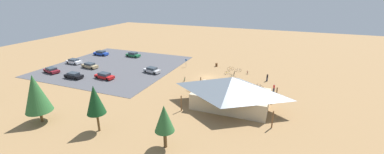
{
  "coord_description": "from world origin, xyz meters",
  "views": [
    {
      "loc": [
        -15.67,
        50.23,
        19.16
      ],
      "look_at": [
        2.62,
        4.05,
        1.2
      ],
      "focal_mm": 22.44,
      "sensor_mm": 36.0,
      "label": 1
    }
  ],
  "objects_px": {
    "car_red_front_row": "(104,76)",
    "visitor_near_lot": "(217,82)",
    "bicycle_blue_near_porch": "(267,95)",
    "bicycle_white_yard_right": "(238,70)",
    "car_silver_by_curb": "(152,70)",
    "pine_far_west": "(95,100)",
    "car_tan_mid_lot": "(90,65)",
    "car_maroon_back_corner": "(52,70)",
    "bicycle_black_edge_south": "(234,73)",
    "bicycle_yellow_edge_north": "(227,73)",
    "lot_sign": "(186,62)",
    "bicycle_teal_yard_left": "(232,76)",
    "visitor_at_bikes": "(267,77)",
    "bicycle_purple_by_bin": "(200,84)",
    "bike_pavilion": "(231,90)",
    "bicycle_green_trailside": "(185,80)",
    "car_green_near_entry": "(133,55)",
    "trash_bin": "(216,65)",
    "pine_far_east": "(164,119)",
    "bicycle_black_lone_east": "(190,89)",
    "bicycle_orange_near_sign": "(231,69)",
    "car_black_far_end": "(74,75)",
    "pine_center": "(36,93)",
    "visitor_crossing_yard": "(274,88)",
    "car_white_end_stall": "(74,61)",
    "car_blue_aisle_side": "(101,53)"
  },
  "relations": [
    {
      "from": "bicycle_purple_by_bin",
      "to": "car_silver_by_curb",
      "type": "distance_m",
      "value": 14.27
    },
    {
      "from": "car_red_front_row",
      "to": "visitor_near_lot",
      "type": "distance_m",
      "value": 25.92
    },
    {
      "from": "bicycle_blue_near_porch",
      "to": "bicycle_black_edge_south",
      "type": "distance_m",
      "value": 13.44
    },
    {
      "from": "bicycle_teal_yard_left",
      "to": "visitor_at_bikes",
      "type": "xyz_separation_m",
      "value": [
        -7.71,
        -0.65,
        0.57
      ]
    },
    {
      "from": "car_maroon_back_corner",
      "to": "bicycle_black_edge_south",
      "type": "bearing_deg",
      "value": -160.16
    },
    {
      "from": "visitor_near_lot",
      "to": "bike_pavilion",
      "type": "bearing_deg",
      "value": 120.24
    },
    {
      "from": "trash_bin",
      "to": "bicycle_teal_yard_left",
      "type": "xyz_separation_m",
      "value": [
        -5.9,
        7.14,
        -0.1
      ]
    },
    {
      "from": "pine_far_west",
      "to": "bicycle_purple_by_bin",
      "type": "bearing_deg",
      "value": -109.24
    },
    {
      "from": "bicycle_orange_near_sign",
      "to": "car_tan_mid_lot",
      "type": "bearing_deg",
      "value": 19.08
    },
    {
      "from": "bicycle_teal_yard_left",
      "to": "car_silver_by_curb",
      "type": "height_order",
      "value": "car_silver_by_curb"
    },
    {
      "from": "lot_sign",
      "to": "bicycle_teal_yard_left",
      "type": "relative_size",
      "value": 1.43
    },
    {
      "from": "bicycle_yellow_edge_north",
      "to": "visitor_near_lot",
      "type": "relative_size",
      "value": 0.69
    },
    {
      "from": "bicycle_black_edge_south",
      "to": "car_maroon_back_corner",
      "type": "bearing_deg",
      "value": 19.84
    },
    {
      "from": "bike_pavilion",
      "to": "pine_far_west",
      "type": "distance_m",
      "value": 21.77
    },
    {
      "from": "car_silver_by_curb",
      "to": "car_red_front_row",
      "type": "distance_m",
      "value": 11.07
    },
    {
      "from": "pine_far_east",
      "to": "bicycle_black_lone_east",
      "type": "relative_size",
      "value": 3.91
    },
    {
      "from": "pine_far_west",
      "to": "car_maroon_back_corner",
      "type": "xyz_separation_m",
      "value": [
        29.25,
        -16.35,
        -4.2
      ]
    },
    {
      "from": "visitor_at_bikes",
      "to": "lot_sign",
      "type": "bearing_deg",
      "value": -8.32
    },
    {
      "from": "bicycle_purple_by_bin",
      "to": "pine_center",
      "type": "bearing_deg",
      "value": 52.59
    },
    {
      "from": "pine_center",
      "to": "car_tan_mid_lot",
      "type": "xyz_separation_m",
      "value": [
        13.2,
        -23.98,
        -4.02
      ]
    },
    {
      "from": "bicycle_blue_near_porch",
      "to": "car_blue_aisle_side",
      "type": "distance_m",
      "value": 52.97
    },
    {
      "from": "bicycle_white_yard_right",
      "to": "trash_bin",
      "type": "bearing_deg",
      "value": -19.23
    },
    {
      "from": "bicycle_white_yard_right",
      "to": "car_silver_by_curb",
      "type": "xyz_separation_m",
      "value": [
        19.55,
        8.84,
        0.38
      ]
    },
    {
      "from": "car_silver_by_curb",
      "to": "car_green_near_entry",
      "type": "height_order",
      "value": "car_green_near_entry"
    },
    {
      "from": "bicycle_yellow_edge_north",
      "to": "bicycle_blue_near_porch",
      "type": "bearing_deg",
      "value": 135.46
    },
    {
      "from": "car_black_far_end",
      "to": "visitor_near_lot",
      "type": "bearing_deg",
      "value": -167.05
    },
    {
      "from": "bicycle_teal_yard_left",
      "to": "bicycle_green_trailside",
      "type": "height_order",
      "value": "bicycle_green_trailside"
    },
    {
      "from": "car_silver_by_curb",
      "to": "visitor_near_lot",
      "type": "bearing_deg",
      "value": 171.4
    },
    {
      "from": "bicycle_purple_by_bin",
      "to": "bicycle_white_yard_right",
      "type": "relative_size",
      "value": 1.06
    },
    {
      "from": "pine_far_east",
      "to": "car_maroon_back_corner",
      "type": "bearing_deg",
      "value": -22.14
    },
    {
      "from": "pine_far_west",
      "to": "bicycle_black_lone_east",
      "type": "xyz_separation_m",
      "value": [
        -6.86,
        -18.29,
        -4.53
      ]
    },
    {
      "from": "car_red_front_row",
      "to": "car_maroon_back_corner",
      "type": "xyz_separation_m",
      "value": [
        15.04,
        1.39,
        -0.04
      ]
    },
    {
      "from": "visitor_at_bikes",
      "to": "visitor_near_lot",
      "type": "relative_size",
      "value": 0.99
    },
    {
      "from": "bicycle_black_lone_east",
      "to": "pine_far_west",
      "type": "bearing_deg",
      "value": 69.44
    },
    {
      "from": "bicycle_yellow_edge_north",
      "to": "car_red_front_row",
      "type": "bearing_deg",
      "value": 27.98
    },
    {
      "from": "bicycle_blue_near_porch",
      "to": "car_tan_mid_lot",
      "type": "distance_m",
      "value": 44.8
    },
    {
      "from": "car_green_near_entry",
      "to": "car_silver_by_curb",
      "type": "bearing_deg",
      "value": 139.98
    },
    {
      "from": "bicycle_orange_near_sign",
      "to": "bicycle_teal_yard_left",
      "type": "bearing_deg",
      "value": 106.96
    },
    {
      "from": "bicycle_white_yard_right",
      "to": "visitor_at_bikes",
      "type": "distance_m",
      "value": 8.52
    },
    {
      "from": "bicycle_blue_near_porch",
      "to": "car_red_front_row",
      "type": "height_order",
      "value": "car_red_front_row"
    },
    {
      "from": "bicycle_black_edge_south",
      "to": "car_white_end_stall",
      "type": "relative_size",
      "value": 0.39
    },
    {
      "from": "bicycle_green_trailside",
      "to": "bicycle_teal_yard_left",
      "type": "bearing_deg",
      "value": -146.86
    },
    {
      "from": "bicycle_black_lone_east",
      "to": "car_tan_mid_lot",
      "type": "relative_size",
      "value": 0.32
    },
    {
      "from": "pine_far_west",
      "to": "pine_center",
      "type": "height_order",
      "value": "pine_center"
    },
    {
      "from": "bicycle_blue_near_porch",
      "to": "visitor_crossing_yard",
      "type": "relative_size",
      "value": 1.0
    },
    {
      "from": "visitor_at_bikes",
      "to": "car_silver_by_curb",
      "type": "bearing_deg",
      "value": 9.59
    },
    {
      "from": "bicycle_orange_near_sign",
      "to": "bicycle_purple_by_bin",
      "type": "distance_m",
      "value": 13.28
    },
    {
      "from": "bicycle_white_yard_right",
      "to": "car_green_near_entry",
      "type": "bearing_deg",
      "value": -3.82
    },
    {
      "from": "bicycle_purple_by_bin",
      "to": "bike_pavilion",
      "type": "bearing_deg",
      "value": 138.84
    },
    {
      "from": "pine_far_west",
      "to": "car_tan_mid_lot",
      "type": "distance_m",
      "value": 32.81
    }
  ]
}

